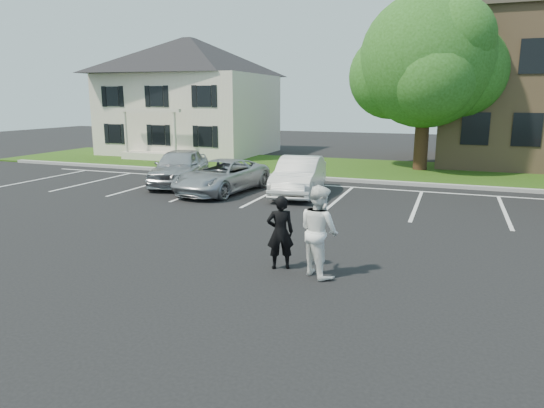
# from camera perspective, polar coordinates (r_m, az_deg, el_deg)

# --- Properties ---
(ground_plane) EXTENTS (90.00, 90.00, 0.00)m
(ground_plane) POSITION_cam_1_polar(r_m,az_deg,el_deg) (10.73, -1.89, -7.60)
(ground_plane) COLOR black
(ground_plane) RESTS_ON ground
(curb) EXTENTS (40.00, 0.30, 0.15)m
(curb) POSITION_cam_1_polar(r_m,az_deg,el_deg) (21.96, 10.15, 2.71)
(curb) COLOR gray
(curb) RESTS_ON ground
(grass_strip) EXTENTS (44.00, 8.00, 0.08)m
(grass_strip) POSITION_cam_1_polar(r_m,az_deg,el_deg) (25.87, 11.79, 3.98)
(grass_strip) COLOR #1A430C
(grass_strip) RESTS_ON ground
(stall_lines) EXTENTS (34.00, 5.36, 0.01)m
(stall_lines) POSITION_cam_1_polar(r_m,az_deg,el_deg) (18.80, 12.62, 0.79)
(stall_lines) COLOR silver
(stall_lines) RESTS_ON ground
(house) EXTENTS (10.30, 9.22, 7.60)m
(house) POSITION_cam_1_polar(r_m,az_deg,el_deg) (33.81, -9.59, 12.40)
(house) COLOR beige
(house) RESTS_ON ground
(tree) EXTENTS (7.80, 7.20, 8.80)m
(tree) POSITION_cam_1_polar(r_m,az_deg,el_deg) (26.24, 17.92, 15.41)
(tree) COLOR black
(tree) RESTS_ON ground
(man_black_suit) EXTENTS (0.70, 0.61, 1.63)m
(man_black_suit) POSITION_cam_1_polar(r_m,az_deg,el_deg) (10.52, 0.98, -3.36)
(man_black_suit) COLOR black
(man_black_suit) RESTS_ON ground
(man_white_shirt) EXTENTS (1.19, 1.15, 1.93)m
(man_white_shirt) POSITION_cam_1_polar(r_m,az_deg,el_deg) (10.13, 5.56, -3.16)
(man_white_shirt) COLOR white
(man_white_shirt) RESTS_ON ground
(car_silver_west) EXTENTS (2.96, 4.87, 1.55)m
(car_silver_west) POSITION_cam_1_polar(r_m,az_deg,el_deg) (21.35, -10.82, 4.31)
(car_silver_west) COLOR #B4B4B9
(car_silver_west) RESTS_ON ground
(car_silver_minivan) EXTENTS (2.76, 4.89, 1.29)m
(car_silver_minivan) POSITION_cam_1_polar(r_m,az_deg,el_deg) (19.36, -5.95, 3.27)
(car_silver_minivan) COLOR #ADB0B5
(car_silver_minivan) RESTS_ON ground
(car_white_sedan) EXTENTS (2.06, 4.56, 1.45)m
(car_white_sedan) POSITION_cam_1_polar(r_m,az_deg,el_deg) (18.85, 3.21, 3.32)
(car_white_sedan) COLOR silver
(car_white_sedan) RESTS_ON ground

